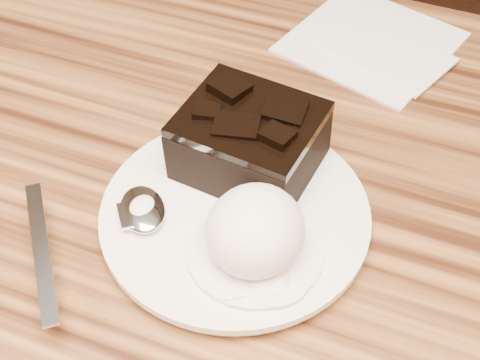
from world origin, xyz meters
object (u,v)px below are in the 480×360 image
at_px(plate, 235,218).
at_px(napkin, 371,41).
at_px(spoon, 143,211).
at_px(brownie, 249,144).
at_px(ice_cream_scoop, 255,231).

distance_m(plate, napkin, 0.26).
distance_m(plate, spoon, 0.07).
bearing_deg(spoon, napkin, 32.59).
relative_size(brownie, napkin, 0.69).
height_order(ice_cream_scoop, spoon, ice_cream_scoop).
xyz_separation_m(brownie, ice_cream_scoop, (0.03, -0.08, 0.00)).
bearing_deg(spoon, plate, -13.04).
relative_size(plate, spoon, 1.09).
distance_m(brownie, ice_cream_scoop, 0.08).
xyz_separation_m(ice_cream_scoop, napkin, (0.01, 0.29, -0.04)).
bearing_deg(spoon, ice_cream_scoop, -38.90).
distance_m(plate, brownie, 0.06).
distance_m(brownie, napkin, 0.22).
relative_size(ice_cream_scoop, spoon, 0.39).
height_order(plate, ice_cream_scoop, ice_cream_scoop).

